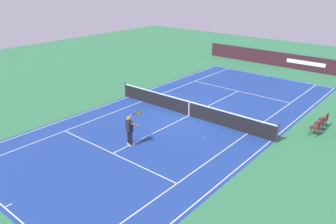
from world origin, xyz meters
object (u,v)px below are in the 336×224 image
Objects in this scene: tennis_net at (189,108)px; spectator_chair_2 at (316,127)px; tennis_ball at (205,137)px; spectator_chair_1 at (321,123)px; spectator_chair_0 at (325,119)px; tennis_player_near at (130,129)px.

spectator_chair_2 is at bearing 107.13° from tennis_net.
tennis_net is 13.30× the size of spectator_chair_2.
tennis_net is 177.27× the size of tennis_ball.
tennis_ball is 0.08× the size of spectator_chair_2.
tennis_ball is 0.08× the size of spectator_chair_1.
tennis_net reaches higher than spectator_chair_0.
spectator_chair_2 is at bearing 136.09° from tennis_player_near.
tennis_player_near reaches higher than tennis_net.
spectator_chair_0 is 1.00× the size of spectator_chair_2.
tennis_net is 6.89× the size of tennis_player_near.
tennis_player_near is at bearing -41.18° from spectator_chair_1.
spectator_chair_0 is at bearing 117.31° from tennis_net.
spectator_chair_0 is 1.00× the size of spectator_chair_1.
tennis_player_near is 25.71× the size of tennis_ball.
spectator_chair_1 is at bearing 137.19° from tennis_ball.
tennis_player_near is (5.17, 0.02, 0.44)m from tennis_net.
tennis_net is at bearing -179.79° from tennis_player_near.
spectator_chair_0 is (-5.66, 4.55, 0.49)m from tennis_ball.
tennis_net is at bearing -72.87° from spectator_chair_2.
spectator_chair_0 and spectator_chair_1 have the same top height.
spectator_chair_2 is (-4.18, 4.55, 0.49)m from tennis_ball.
spectator_chair_0 is at bearing 180.00° from spectator_chair_2.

